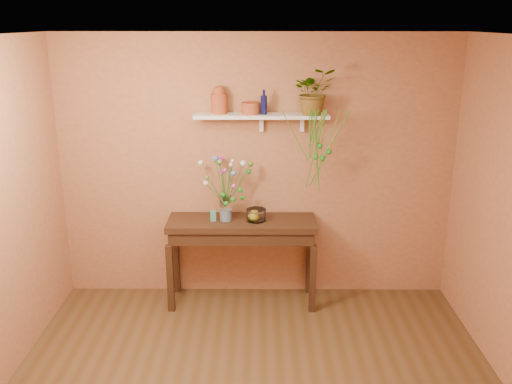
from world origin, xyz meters
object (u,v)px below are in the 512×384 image
at_px(sideboard, 242,232).
at_px(terracotta_jug, 219,100).
at_px(spider_plant, 314,91).
at_px(glass_bowl, 256,215).
at_px(glass_vase, 226,210).
at_px(bouquet, 227,175).
at_px(blue_bottle, 264,104).

bearing_deg(sideboard, terracotta_jug, 143.81).
bearing_deg(spider_plant, glass_bowl, -168.82).
distance_m(glass_vase, bouquet, 0.36).
bearing_deg(glass_bowl, spider_plant, 11.18).
distance_m(terracotta_jug, spider_plant, 0.91).
distance_m(bouquet, glass_bowl, 0.50).
bearing_deg(sideboard, glass_bowl, -3.81).
distance_m(blue_bottle, bouquet, 0.77).
height_order(sideboard, terracotta_jug, terracotta_jug).
bearing_deg(blue_bottle, terracotta_jug, 173.79).
xyz_separation_m(terracotta_jug, blue_bottle, (0.43, -0.05, -0.03)).
height_order(terracotta_jug, glass_bowl, terracotta_jug).
height_order(terracotta_jug, blue_bottle, terracotta_jug).
distance_m(blue_bottle, glass_bowl, 1.09).
relative_size(bouquet, glass_bowl, 2.78).
relative_size(blue_bottle, bouquet, 0.43).
relative_size(spider_plant, glass_bowl, 2.24).
bearing_deg(bouquet, sideboard, 4.06).
distance_m(sideboard, spider_plant, 1.56).
bearing_deg(terracotta_jug, bouquet, -66.20).
height_order(blue_bottle, bouquet, blue_bottle).
xyz_separation_m(glass_vase, glass_bowl, (0.30, -0.00, -0.05)).
relative_size(terracotta_jug, glass_vase, 1.05).
bearing_deg(blue_bottle, spider_plant, -1.33).
relative_size(terracotta_jug, blue_bottle, 1.13).
bearing_deg(spider_plant, sideboard, -171.92).
relative_size(blue_bottle, glass_bowl, 1.20).
relative_size(glass_vase, bouquet, 0.47).
xyz_separation_m(sideboard, terracotta_jug, (-0.21, 0.16, 1.30)).
xyz_separation_m(sideboard, spider_plant, (0.69, 0.10, 1.39)).
xyz_separation_m(spider_plant, glass_bowl, (-0.55, -0.11, -1.21)).
bearing_deg(blue_bottle, glass_vase, -162.62).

